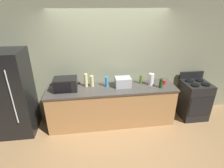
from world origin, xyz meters
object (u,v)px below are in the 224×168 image
object	(u,v)px
toaster_oven	(123,82)
paper_towel_roll	(151,79)
stove_range	(194,100)
bottle_vinegar	(92,81)
bottle_hand_soap	(86,80)
refrigerator	(12,94)
bottle_spray_cleaner	(107,82)
bottle_olive_oil	(141,79)
bottle_wine	(161,83)
microwave	(66,84)
mug_red	(164,82)

from	to	relation	value
toaster_oven	paper_towel_roll	xyz separation A→B (m)	(0.64, -0.01, 0.03)
stove_range	bottle_vinegar	bearing A→B (deg)	176.34
toaster_oven	bottle_hand_soap	distance (m)	0.81
bottle_vinegar	toaster_oven	bearing A→B (deg)	-8.01
refrigerator	bottle_hand_soap	world-z (taller)	refrigerator
bottle_vinegar	bottle_spray_cleaner	size ratio (longest dim) A/B	1.09
bottle_olive_oil	refrigerator	bearing A→B (deg)	-176.42
stove_range	bottle_wine	distance (m)	1.09
paper_towel_roll	bottle_spray_cleaner	xyz separation A→B (m)	(-1.00, 0.06, -0.02)
microwave	mug_red	xyz separation A→B (m)	(2.19, 0.01, -0.09)
stove_range	bottle_wine	bearing A→B (deg)	-173.44
refrigerator	stove_range	distance (m)	4.07
microwave	bottle_wine	distance (m)	2.05
stove_range	paper_towel_roll	bearing A→B (deg)	177.41
bottle_vinegar	paper_towel_roll	bearing A→B (deg)	-4.56
bottle_spray_cleaner	mug_red	distance (m)	1.31
bottle_wine	refrigerator	bearing A→B (deg)	178.01
paper_towel_roll	mug_red	bearing A→B (deg)	2.06
bottle_olive_oil	bottle_hand_soap	distance (m)	1.24
stove_range	mug_red	bearing A→B (deg)	175.56
microwave	bottle_spray_cleaner	world-z (taller)	microwave
refrigerator	bottle_spray_cleaner	distance (m)	1.95
paper_towel_roll	bottle_vinegar	xyz separation A→B (m)	(-1.32, 0.11, -0.01)
stove_range	bottle_olive_oil	distance (m)	1.43
bottle_olive_oil	bottle_hand_soap	bearing A→B (deg)	-179.81
microwave	bottle_olive_oil	xyz separation A→B (m)	(1.67, 0.12, -0.04)
bottle_hand_soap	bottle_spray_cleaner	bearing A→B (deg)	-7.32
stove_range	mug_red	size ratio (longest dim) A/B	11.65
bottle_spray_cleaner	bottle_wine	xyz separation A→B (m)	(1.16, -0.22, -0.01)
refrigerator	mug_red	world-z (taller)	refrigerator
bottle_hand_soap	mug_red	bearing A→B (deg)	-3.44
toaster_oven	bottle_wine	size ratio (longest dim) A/B	1.64
refrigerator	microwave	bearing A→B (deg)	2.58
refrigerator	paper_towel_roll	world-z (taller)	refrigerator
toaster_oven	stove_range	bearing A→B (deg)	-1.97
paper_towel_roll	mug_red	xyz separation A→B (m)	(0.32, 0.01, -0.09)
stove_range	bottle_hand_soap	bearing A→B (deg)	176.25
paper_towel_roll	bottle_olive_oil	distance (m)	0.24
bottle_hand_soap	refrigerator	bearing A→B (deg)	-173.61
paper_towel_roll	bottle_olive_oil	bearing A→B (deg)	149.04
toaster_oven	bottle_spray_cleaner	world-z (taller)	bottle_spray_cleaner
bottle_wine	bottle_hand_soap	bearing A→B (deg)	170.31
stove_range	bottle_vinegar	size ratio (longest dim) A/B	4.33
bottle_hand_soap	paper_towel_roll	bearing A→B (deg)	-4.64
refrigerator	stove_range	bearing A→B (deg)	0.00
stove_range	bottle_vinegar	xyz separation A→B (m)	(-2.42, 0.16, 0.56)
refrigerator	mug_red	xyz separation A→B (m)	(3.26, 0.06, 0.05)
microwave	bottle_spray_cleaner	size ratio (longest dim) A/B	2.11
bottle_hand_soap	bottle_vinegar	bearing A→B (deg)	-5.35
microwave	toaster_oven	distance (m)	1.23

